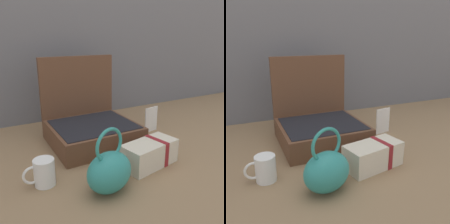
{
  "view_description": "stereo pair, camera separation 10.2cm",
  "coord_description": "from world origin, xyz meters",
  "views": [
    {
      "loc": [
        -0.5,
        -0.87,
        0.49
      ],
      "look_at": [
        -0.03,
        -0.02,
        0.19
      ],
      "focal_mm": 39.39,
      "sensor_mm": 36.0,
      "label": 1
    },
    {
      "loc": [
        -0.41,
        -0.92,
        0.49
      ],
      "look_at": [
        -0.03,
        -0.02,
        0.19
      ],
      "focal_mm": 39.39,
      "sensor_mm": 36.0,
      "label": 2
    }
  ],
  "objects": [
    {
      "name": "ground_plane",
      "position": [
        0.0,
        0.0,
        0.0
      ],
      "size": [
        6.0,
        6.0,
        0.0
      ],
      "primitive_type": "plane",
      "color": "#8C6D4C"
    },
    {
      "name": "open_suitcase",
      "position": [
        -0.05,
        0.15,
        0.08
      ],
      "size": [
        0.39,
        0.36,
        0.4
      ],
      "color": "brown",
      "rests_on": "ground_plane"
    },
    {
      "name": "teal_pouch_handbag",
      "position": [
        -0.17,
        -0.25,
        0.07
      ],
      "size": [
        0.19,
        0.16,
        0.22
      ],
      "color": "teal",
      "rests_on": "ground_plane"
    },
    {
      "name": "cream_toiletry_bag",
      "position": [
        0.06,
        -0.18,
        0.05
      ],
      "size": [
        0.24,
        0.15,
        0.1
      ],
      "color": "beige",
      "rests_on": "ground_plane"
    },
    {
      "name": "coffee_mug",
      "position": [
        -0.35,
        -0.11,
        0.05
      ],
      "size": [
        0.11,
        0.07,
        0.1
      ],
      "color": "white",
      "rests_on": "ground_plane"
    },
    {
      "name": "info_card_left",
      "position": [
        0.28,
        0.11,
        0.07
      ],
      "size": [
        0.09,
        0.02,
        0.13
      ],
      "primitive_type": "cube",
      "rotation": [
        0.0,
        0.0,
        0.16
      ],
      "color": "white",
      "rests_on": "ground_plane"
    }
  ]
}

